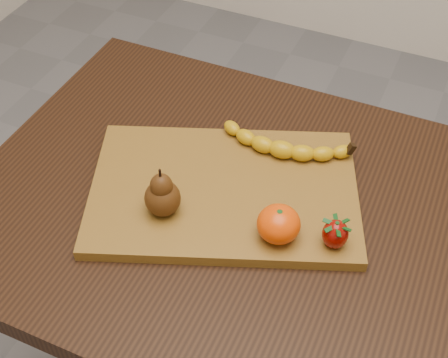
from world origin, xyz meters
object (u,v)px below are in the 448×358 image
at_px(cutting_board, 224,191).
at_px(pear, 162,191).
at_px(table, 258,247).
at_px(mandarin, 279,224).

distance_m(cutting_board, pear, 0.12).
xyz_separation_m(table, mandarin, (0.05, -0.06, 0.15)).
height_order(table, cutting_board, cutting_board).
height_order(cutting_board, pear, pear).
relative_size(table, mandarin, 14.63).
bearing_deg(pear, mandarin, 7.55).
distance_m(cutting_board, mandarin, 0.14).
relative_size(pear, mandarin, 1.34).
distance_m(table, pear, 0.23).
bearing_deg(cutting_board, mandarin, -48.85).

